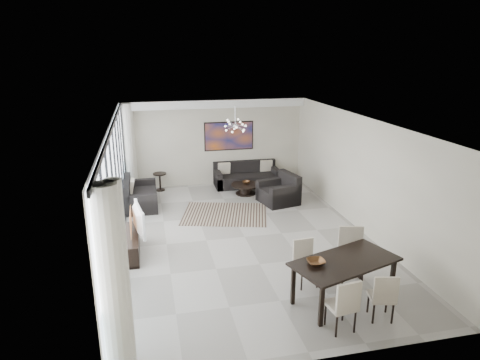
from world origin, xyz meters
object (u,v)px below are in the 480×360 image
object	(u,v)px
tv_console	(129,244)
dining_table	(345,265)
coffee_table	(246,188)
sofa_main	(247,178)
television	(135,220)

from	to	relation	value
tv_console	dining_table	distance (m)	4.82
coffee_table	dining_table	distance (m)	6.33
sofa_main	coffee_table	bearing A→B (deg)	-105.44
sofa_main	tv_console	xyz separation A→B (m)	(-3.78, -4.39, -0.03)
sofa_main	dining_table	bearing A→B (deg)	-89.03
coffee_table	dining_table	world-z (taller)	dining_table
television	dining_table	size ratio (longest dim) A/B	0.50
coffee_table	tv_console	world-z (taller)	tv_console
coffee_table	sofa_main	xyz separation A→B (m)	(0.24, 0.87, 0.08)
tv_console	dining_table	size ratio (longest dim) A/B	0.71
sofa_main	television	bearing A→B (deg)	-130.00
dining_table	sofa_main	bearing A→B (deg)	90.97
coffee_table	television	world-z (taller)	television
coffee_table	sofa_main	bearing A→B (deg)	74.56
coffee_table	television	xyz separation A→B (m)	(-3.38, -3.44, 0.61)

